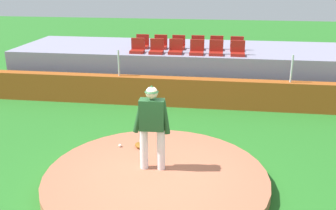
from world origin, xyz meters
TOP-DOWN VIEW (x-y plane):
  - ground_plane at (0.00, 0.00)m, footprint 60.00×60.00m
  - pitchers_mound at (0.00, 0.00)m, footprint 4.64×4.64m
  - pitcher at (-0.11, 0.23)m, footprint 0.78×0.29m
  - baseball at (-1.07, 1.14)m, footprint 0.07×0.07m
  - fielding_glove at (-0.60, 1.18)m, footprint 0.32×0.36m
  - brick_barrier at (0.00, 5.02)m, footprint 15.00×0.40m
  - fence_post_left at (-2.10, 5.02)m, footprint 0.06×0.06m
  - fence_post_right at (3.40, 5.02)m, footprint 0.06×0.06m
  - bleacher_platform at (0.00, 7.58)m, footprint 13.08×3.68m
  - stadium_chair_0 at (-1.74, 6.28)m, footprint 0.48×0.44m
  - stadium_chair_1 at (-1.04, 6.24)m, footprint 0.48×0.44m
  - stadium_chair_2 at (-0.37, 6.30)m, footprint 0.48×0.44m
  - stadium_chair_3 at (0.37, 6.26)m, footprint 0.48×0.44m
  - stadium_chair_4 at (1.04, 6.28)m, footprint 0.48×0.44m
  - stadium_chair_5 at (1.78, 6.27)m, footprint 0.48×0.44m
  - stadium_chair_6 at (-1.75, 7.16)m, footprint 0.48×0.44m
  - stadium_chair_7 at (-1.05, 7.16)m, footprint 0.48×0.44m
  - stadium_chair_8 at (-0.38, 7.16)m, footprint 0.48×0.44m
  - stadium_chair_9 at (0.34, 7.18)m, footprint 0.48×0.44m
  - stadium_chair_10 at (1.03, 7.20)m, footprint 0.48×0.44m
  - stadium_chair_11 at (1.77, 7.15)m, footprint 0.48×0.44m

SIDE VIEW (x-z plane):
  - ground_plane at x=0.00m, z-range 0.00..0.00m
  - pitchers_mound at x=0.00m, z-range 0.00..0.25m
  - baseball at x=-1.07m, z-range 0.25..0.33m
  - fielding_glove at x=-0.60m, z-range 0.25..0.36m
  - brick_barrier at x=0.00m, z-range 0.00..0.95m
  - bleacher_platform at x=0.00m, z-range 0.00..1.50m
  - pitcher at x=-0.11m, z-range 0.40..2.24m
  - fence_post_left at x=-2.10m, z-range 0.95..1.82m
  - fence_post_right at x=3.40m, z-range 0.95..1.82m
  - stadium_chair_0 at x=-1.74m, z-range 1.40..1.90m
  - stadium_chair_1 at x=-1.04m, z-range 1.40..1.90m
  - stadium_chair_2 at x=-0.37m, z-range 1.40..1.90m
  - stadium_chair_3 at x=0.37m, z-range 1.40..1.90m
  - stadium_chair_4 at x=1.04m, z-range 1.40..1.90m
  - stadium_chair_5 at x=1.78m, z-range 1.40..1.90m
  - stadium_chair_6 at x=-1.75m, z-range 1.40..1.90m
  - stadium_chair_7 at x=-1.05m, z-range 1.40..1.90m
  - stadium_chair_8 at x=-0.38m, z-range 1.40..1.90m
  - stadium_chair_9 at x=0.34m, z-range 1.40..1.90m
  - stadium_chair_10 at x=1.03m, z-range 1.40..1.90m
  - stadium_chair_11 at x=1.77m, z-range 1.40..1.90m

